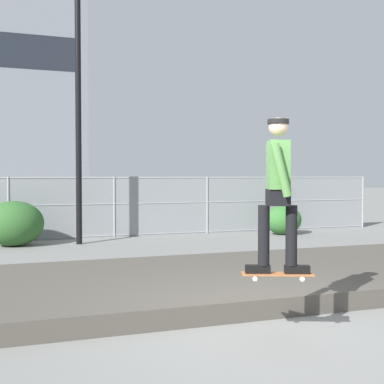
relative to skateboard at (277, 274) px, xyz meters
The scene contains 9 objects.
ground_plane 0.84m from the skateboard, 88.25° to the left, with size 120.00×120.00×0.00m, color slate.
gravel_berm 2.78m from the skateboard, 89.77° to the left, with size 17.66×3.86×0.27m, color #4C473F.
skateboard is the anchor object (origin of this frame).
skater 1.01m from the skateboard, behind, with size 0.71×0.62×1.75m.
chain_fence 10.15m from the skateboard, 89.94° to the left, with size 18.18×0.06×1.85m.
street_lamp 9.78m from the skateboard, 97.47° to the left, with size 0.44×0.44×7.27m.
parked_car_near 13.76m from the skateboard, 100.74° to the left, with size 4.43×2.00×1.66m.
shrub_left 9.56m from the skateboard, 107.44° to the left, with size 1.56×1.28×1.20m.
shrub_center 10.51m from the skateboard, 60.18° to the left, with size 1.21×0.99×0.93m.
Camera 1 is at (-2.76, -5.33, 1.87)m, focal length 46.95 mm.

